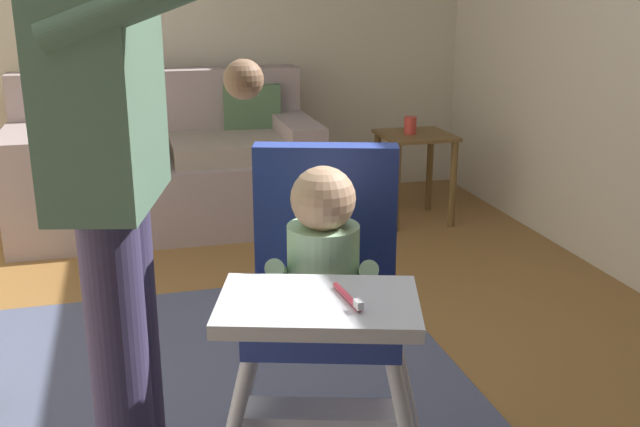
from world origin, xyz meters
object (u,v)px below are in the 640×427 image
adult_standing (113,171)px  sippy_cup (410,125)px  side_table (415,157)px  high_chair (324,278)px  couch (166,167)px

adult_standing → sippy_cup: bearing=67.7°
side_table → sippy_cup: bearing=180.0°
sippy_cup → side_table: bearing=-0.0°
high_chair → side_table: high_chair is taller
high_chair → side_table: (1.17, 2.31, -0.29)m
couch → side_table: bearing=76.8°
couch → high_chair: 2.67m
couch → adult_standing: bearing=-5.3°
couch → adult_standing: (-0.24, -2.53, 0.60)m
side_table → high_chair: bearing=-116.8°
high_chair → adult_standing: (-0.47, 0.11, 0.27)m
couch → sippy_cup: size_ratio=16.99×
sippy_cup → high_chair: bearing=-116.1°
couch → sippy_cup: 1.43m
side_table → sippy_cup: size_ratio=5.20×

